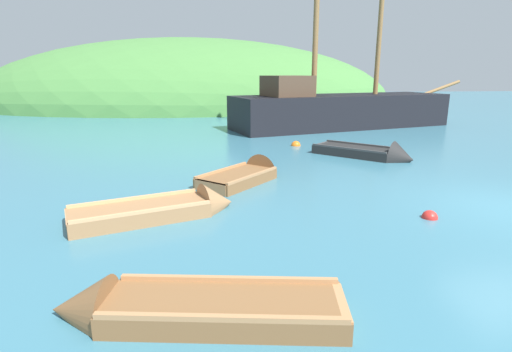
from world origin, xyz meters
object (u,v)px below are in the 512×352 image
at_px(sailing_ship, 339,115).
at_px(rowboat_far, 371,155).
at_px(rowboat_outer_left, 179,312).
at_px(rowboat_center, 249,176).
at_px(rowboat_near_dock, 167,211).
at_px(buoy_orange, 296,146).
at_px(buoy_red, 430,218).

bearing_deg(sailing_ship, rowboat_far, -116.33).
bearing_deg(rowboat_outer_left, rowboat_center, -94.36).
distance_m(rowboat_center, rowboat_near_dock, 3.61).
bearing_deg(sailing_ship, rowboat_outer_left, -130.04).
height_order(rowboat_center, buoy_orange, rowboat_center).
relative_size(rowboat_outer_left, buoy_red, 11.31).
bearing_deg(buoy_orange, sailing_ship, 57.40).
xyz_separation_m(sailing_ship, rowboat_near_dock, (-8.41, -14.42, -0.63)).
relative_size(sailing_ship, rowboat_outer_left, 3.96).
height_order(rowboat_center, rowboat_far, rowboat_far).
relative_size(rowboat_near_dock, rowboat_far, 1.04).
bearing_deg(rowboat_outer_left, sailing_ship, -105.25).
bearing_deg(rowboat_outer_left, buoy_red, -140.45).
height_order(rowboat_outer_left, buoy_red, rowboat_outer_left).
xyz_separation_m(rowboat_center, rowboat_far, (4.90, 2.77, 0.01)).
xyz_separation_m(buoy_red, buoy_orange, (-1.15, 9.28, 0.00)).
bearing_deg(rowboat_far, rowboat_outer_left, -80.29).
xyz_separation_m(rowboat_far, buoy_red, (-1.18, -6.47, -0.11)).
relative_size(sailing_ship, buoy_red, 44.81).
height_order(sailing_ship, rowboat_center, sailing_ship).
bearing_deg(rowboat_center, buoy_red, -93.87).
bearing_deg(buoy_red, rowboat_far, 79.63).
relative_size(sailing_ship, rowboat_far, 4.31).
relative_size(rowboat_center, buoy_red, 8.74).
bearing_deg(rowboat_far, rowboat_center, -107.44).
bearing_deg(rowboat_near_dock, buoy_orange, 40.74).
relative_size(rowboat_center, buoy_orange, 7.23).
distance_m(sailing_ship, rowboat_far, 8.84).
bearing_deg(buoy_red, rowboat_outer_left, -148.25).
bearing_deg(rowboat_outer_left, rowboat_far, -115.62).
xyz_separation_m(sailing_ship, buoy_red, (-2.61, -15.17, -0.74)).
bearing_deg(buoy_red, rowboat_center, 135.14).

